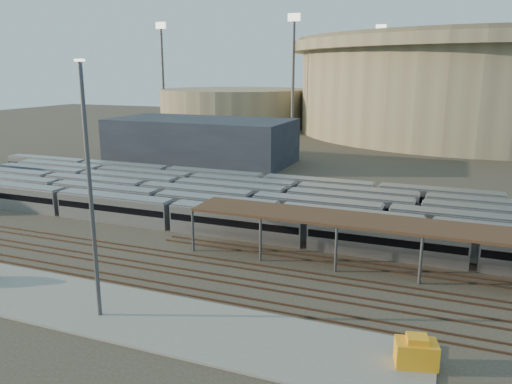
% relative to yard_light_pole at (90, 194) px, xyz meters
% --- Properties ---
extents(ground, '(420.00, 420.00, 0.00)m').
position_rel_yard_light_pole_xyz_m(ground, '(7.70, 16.20, -11.08)').
color(ground, '#383026').
rests_on(ground, ground).
extents(apron, '(50.00, 9.00, 0.20)m').
position_rel_yard_light_pole_xyz_m(apron, '(2.70, 1.20, -10.98)').
color(apron, gray).
rests_on(apron, ground).
extents(subway_trains, '(125.57, 23.90, 3.60)m').
position_rel_yard_light_pole_xyz_m(subway_trains, '(4.72, 34.70, -9.28)').
color(subway_trains, '#B4B4B9').
rests_on(subway_trains, ground).
extents(inspection_shed, '(60.30, 6.00, 5.30)m').
position_rel_yard_light_pole_xyz_m(inspection_shed, '(29.70, 20.20, -6.10)').
color(inspection_shed, '#4E4F53').
rests_on(inspection_shed, ground).
extents(empty_tracks, '(170.00, 9.62, 0.18)m').
position_rel_yard_light_pole_xyz_m(empty_tracks, '(7.70, 11.20, -10.99)').
color(empty_tracks, '#4C3323').
rests_on(empty_tracks, ground).
extents(stadium, '(124.00, 124.00, 32.50)m').
position_rel_yard_light_pole_xyz_m(stadium, '(32.70, 156.20, 5.39)').
color(stadium, gray).
rests_on(stadium, ground).
extents(secondary_arena, '(56.00, 56.00, 14.00)m').
position_rel_yard_light_pole_xyz_m(secondary_arena, '(-52.30, 146.20, -4.08)').
color(secondary_arena, gray).
rests_on(secondary_arena, ground).
extents(service_building, '(42.00, 20.00, 10.00)m').
position_rel_yard_light_pole_xyz_m(service_building, '(-27.30, 71.20, -6.08)').
color(service_building, '#1E232D').
rests_on(service_building, ground).
extents(floodlight_0, '(4.00, 1.00, 38.40)m').
position_rel_yard_light_pole_xyz_m(floodlight_0, '(-22.30, 126.20, 9.56)').
color(floodlight_0, '#4E4F53').
rests_on(floodlight_0, ground).
extents(floodlight_1, '(4.00, 1.00, 38.40)m').
position_rel_yard_light_pole_xyz_m(floodlight_1, '(-77.30, 136.20, 9.56)').
color(floodlight_1, '#4E4F53').
rests_on(floodlight_1, ground).
extents(floodlight_3, '(4.00, 1.00, 38.40)m').
position_rel_yard_light_pole_xyz_m(floodlight_3, '(-2.30, 176.20, 9.56)').
color(floodlight_3, '#4E4F53').
rests_on(floodlight_3, ground).
extents(yard_light_pole, '(0.81, 0.36, 21.60)m').
position_rel_yard_light_pole_xyz_m(yard_light_pole, '(0.00, 0.00, 0.00)').
color(yard_light_pole, '#4E4F53').
rests_on(yard_light_pole, apron).
extents(yellow_equipment, '(3.28, 2.46, 1.84)m').
position_rel_yard_light_pole_xyz_m(yellow_equipment, '(26.20, 2.15, -9.97)').
color(yellow_equipment, orange).
rests_on(yellow_equipment, apron).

